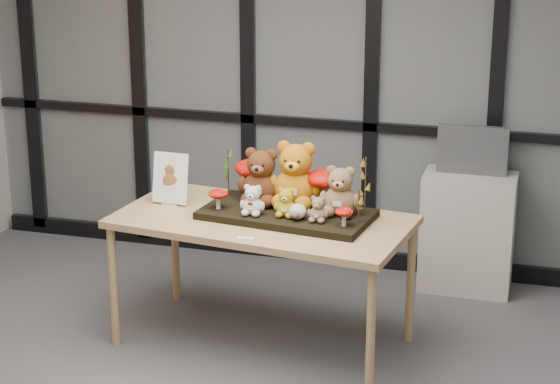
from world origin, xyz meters
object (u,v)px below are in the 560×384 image
(bear_pooh_yellow, at_px, (296,170))
(mushroom_front_left, at_px, (218,198))
(mushroom_back_left, at_px, (254,176))
(sign_holder, at_px, (170,180))
(bear_white_bow, at_px, (253,198))
(display_table, at_px, (262,229))
(diorama_tray, at_px, (287,214))
(mushroom_back_right, at_px, (325,187))
(bear_brown_medium, at_px, (261,173))
(plush_cream_hedgehog, at_px, (298,211))
(cabinet, at_px, (467,232))
(monitor, at_px, (472,150))
(bear_small_yellow, at_px, (286,201))
(bear_beige_small, at_px, (318,207))
(bear_tan_back, at_px, (340,188))
(mushroom_front_right, at_px, (344,216))

(bear_pooh_yellow, distance_m, mushroom_front_left, 0.49)
(mushroom_back_left, relative_size, sign_holder, 0.82)
(bear_white_bow, height_order, mushroom_front_left, bear_white_bow)
(display_table, xyz_separation_m, diorama_tray, (0.14, 0.05, 0.09))
(diorama_tray, distance_m, mushroom_back_right, 0.28)
(bear_pooh_yellow, height_order, bear_brown_medium, bear_pooh_yellow)
(plush_cream_hedgehog, xyz_separation_m, cabinet, (0.86, 1.27, -0.49))
(bear_white_bow, xyz_separation_m, mushroom_back_right, (0.37, 0.25, 0.03))
(mushroom_back_left, xyz_separation_m, sign_holder, (-0.49, -0.15, -0.02))
(monitor, bearing_deg, diorama_tray, -129.38)
(bear_small_yellow, distance_m, mushroom_back_left, 0.41)
(bear_white_bow, relative_size, bear_beige_small, 1.20)
(bear_tan_back, height_order, mushroom_back_right, bear_tan_back)
(bear_pooh_yellow, distance_m, sign_holder, 0.79)
(bear_pooh_yellow, bearing_deg, display_table, -126.65)
(bear_brown_medium, relative_size, bear_white_bow, 1.88)
(bear_brown_medium, distance_m, mushroom_front_left, 0.31)
(mushroom_back_left, relative_size, mushroom_front_right, 2.23)
(plush_cream_hedgehog, xyz_separation_m, mushroom_front_right, (0.28, -0.04, 0.01))
(plush_cream_hedgehog, bearing_deg, diorama_tray, 136.56)
(mushroom_front_left, xyz_separation_m, cabinet, (1.36, 1.22, -0.51))
(bear_small_yellow, xyz_separation_m, mushroom_back_right, (0.17, 0.23, 0.03))
(bear_pooh_yellow, relative_size, bear_small_yellow, 2.30)
(bear_tan_back, bearing_deg, bear_white_bow, -155.73)
(bear_tan_back, bearing_deg, monitor, 67.59)
(bear_white_bow, distance_m, mushroom_back_right, 0.45)
(monitor, bearing_deg, mushroom_front_right, -113.52)
(diorama_tray, height_order, bear_white_bow, bear_white_bow)
(bear_white_bow, height_order, mushroom_back_right, mushroom_back_right)
(display_table, height_order, mushroom_back_right, mushroom_back_right)
(bear_pooh_yellow, bearing_deg, bear_brown_medium, -170.67)
(mushroom_back_left, bearing_deg, display_table, -62.97)
(bear_white_bow, height_order, mushroom_front_right, bear_white_bow)
(bear_small_yellow, bearing_deg, bear_brown_medium, 143.77)
(bear_beige_small, xyz_separation_m, sign_holder, (-0.97, 0.18, 0.03))
(display_table, height_order, bear_white_bow, bear_white_bow)
(bear_beige_small, bearing_deg, plush_cream_hedgehog, -174.04)
(mushroom_back_left, bearing_deg, bear_white_bow, -74.04)
(bear_brown_medium, height_order, bear_tan_back, bear_brown_medium)
(mushroom_front_left, height_order, mushroom_front_right, mushroom_front_left)
(bear_white_bow, bearing_deg, monitor, 55.79)
(diorama_tray, relative_size, mushroom_front_right, 8.41)
(monitor, bearing_deg, display_table, -132.01)
(mushroom_back_left, height_order, mushroom_front_left, mushroom_back_left)
(diorama_tray, xyz_separation_m, cabinet, (0.96, 1.15, -0.42))
(bear_tan_back, xyz_separation_m, mushroom_back_right, (-0.12, 0.10, -0.03))
(bear_beige_small, relative_size, plush_cream_hedgehog, 1.64)
(bear_tan_back, distance_m, bear_white_bow, 0.51)
(diorama_tray, distance_m, bear_small_yellow, 0.15)
(bear_brown_medium, bearing_deg, diorama_tray, -22.92)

